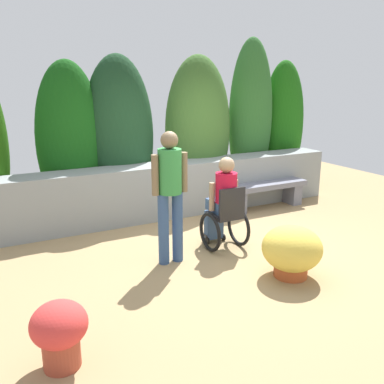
{
  "coord_description": "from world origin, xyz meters",
  "views": [
    {
      "loc": [
        -2.99,
        -4.76,
        2.33
      ],
      "look_at": [
        -0.46,
        0.12,
        0.85
      ],
      "focal_mm": 38.68,
      "sensor_mm": 36.0,
      "label": 1
    }
  ],
  "objects_px": {
    "person_standing_companion": "(170,189)",
    "stone_bench": "(266,191)",
    "person_in_wheelchair": "(224,206)",
    "flower_pot_purple_near": "(292,251)",
    "flower_pot_terracotta_by_wall": "(60,331)"
  },
  "relations": [
    {
      "from": "stone_bench",
      "to": "flower_pot_terracotta_by_wall",
      "type": "height_order",
      "value": "flower_pot_terracotta_by_wall"
    },
    {
      "from": "stone_bench",
      "to": "person_standing_companion",
      "type": "distance_m",
      "value": 3.03
    },
    {
      "from": "person_standing_companion",
      "to": "stone_bench",
      "type": "bearing_deg",
      "value": 26.27
    },
    {
      "from": "person_standing_companion",
      "to": "flower_pot_terracotta_by_wall",
      "type": "distance_m",
      "value": 2.34
    },
    {
      "from": "person_in_wheelchair",
      "to": "flower_pot_terracotta_by_wall",
      "type": "bearing_deg",
      "value": -139.75
    },
    {
      "from": "stone_bench",
      "to": "person_in_wheelchair",
      "type": "relative_size",
      "value": 1.23
    },
    {
      "from": "person_standing_companion",
      "to": "flower_pot_terracotta_by_wall",
      "type": "relative_size",
      "value": 2.94
    },
    {
      "from": "person_in_wheelchair",
      "to": "flower_pot_purple_near",
      "type": "distance_m",
      "value": 1.23
    },
    {
      "from": "person_in_wheelchair",
      "to": "flower_pot_purple_near",
      "type": "height_order",
      "value": "person_in_wheelchair"
    },
    {
      "from": "person_standing_companion",
      "to": "flower_pot_purple_near",
      "type": "height_order",
      "value": "person_standing_companion"
    },
    {
      "from": "person_in_wheelchair",
      "to": "flower_pot_terracotta_by_wall",
      "type": "distance_m",
      "value": 3.03
    },
    {
      "from": "person_standing_companion",
      "to": "flower_pot_terracotta_by_wall",
      "type": "height_order",
      "value": "person_standing_companion"
    },
    {
      "from": "stone_bench",
      "to": "flower_pot_purple_near",
      "type": "xyz_separation_m",
      "value": [
        -1.47,
        -2.45,
        0.01
      ]
    },
    {
      "from": "person_in_wheelchair",
      "to": "flower_pot_terracotta_by_wall",
      "type": "xyz_separation_m",
      "value": [
        -2.56,
        -1.59,
        -0.29
      ]
    },
    {
      "from": "flower_pot_purple_near",
      "to": "flower_pot_terracotta_by_wall",
      "type": "relative_size",
      "value": 1.24
    }
  ]
}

